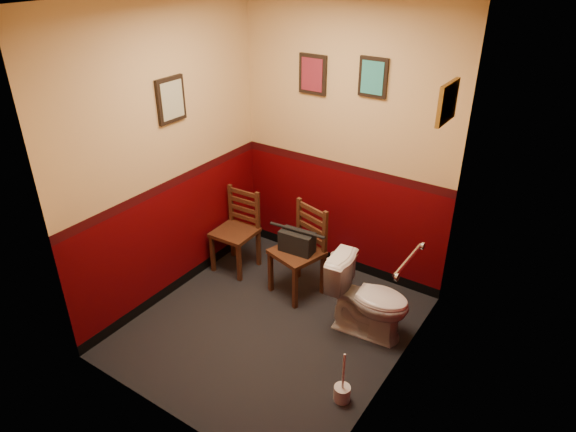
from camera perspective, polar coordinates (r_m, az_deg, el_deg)
The scene contains 16 objects.
floor at distance 4.67m, azimuth -1.74°, elevation -12.09°, with size 2.20×2.40×0.00m, color black.
wall_back at distance 4.88m, azimuth 6.27°, elevation 8.03°, with size 2.20×2.70×0.00m, color #4A0206.
wall_front at distance 3.17m, azimuth -14.80°, elevation -4.75°, with size 2.20×2.70×0.00m, color #4A0206.
wall_left at distance 4.62m, azimuth -13.27°, elevation 6.21°, with size 2.40×2.70×0.00m, color #4A0206.
wall_right at distance 3.48m, azimuth 12.88°, elevation -1.31°, with size 2.40×2.70×0.00m, color #4A0206.
grab_bar at distance 3.89m, azimuth 13.24°, elevation -4.79°, with size 0.05×0.56×0.06m.
framed_print_back_a at distance 4.86m, azimuth 2.76°, elevation 15.45°, with size 0.28×0.04×0.36m.
framed_print_back_b at distance 4.58m, azimuth 9.43°, elevation 14.95°, with size 0.26×0.04×0.34m.
framed_print_left at distance 4.51m, azimuth -12.87°, elevation 12.47°, with size 0.04×0.30×0.38m.
framed_print_right at distance 3.76m, azimuth 17.29°, elevation 11.96°, with size 0.04×0.34×0.28m.
toilet at distance 4.46m, azimuth 8.96°, elevation -9.07°, with size 0.40×0.71×0.69m, color white.
toilet_brush at distance 4.04m, azimuth 6.03°, elevation -18.91°, with size 0.12×0.12×0.45m.
chair_left at distance 5.24m, azimuth -5.69°, elevation -1.65°, with size 0.41×0.41×0.84m.
chair_right at distance 4.84m, azimuth 1.35°, elevation -3.92°, with size 0.51×0.51×0.89m.
handbag at distance 4.76m, azimuth 1.01°, elevation -2.85°, with size 0.33×0.18×0.24m.
tp_stack at distance 5.35m, azimuth 5.32°, elevation -5.24°, with size 0.23×0.12×0.20m.
Camera 1 is at (2.09, -2.88, 3.03)m, focal length 32.00 mm.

